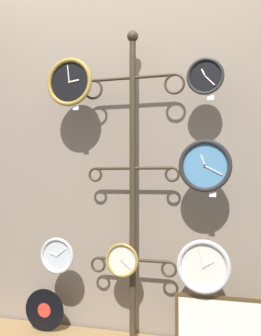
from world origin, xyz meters
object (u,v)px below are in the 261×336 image
object	(u,v)px
clock_top_right	(205,77)
clock_bottom_center	(122,260)
clock_middle_right	(205,166)
clock_bottom_right	(204,267)
clock_top_left	(70,82)
vinyl_record	(44,310)
picture_frame	(220,326)
clock_bottom_left	(57,256)
display_stand	(133,243)

from	to	relation	value
clock_top_right	clock_bottom_center	xyz separation A→B (m)	(-0.51, -0.01, -1.11)
clock_middle_right	clock_bottom_right	world-z (taller)	clock_middle_right
clock_top_right	clock_top_left	bearing A→B (deg)	-178.57
clock_top_left	vinyl_record	bearing A→B (deg)	160.32
vinyl_record	clock_top_left	bearing A→B (deg)	-19.68
clock_top_right	picture_frame	xyz separation A→B (m)	(0.07, -0.00, -1.46)
clock_bottom_left	vinyl_record	world-z (taller)	clock_bottom_left
vinyl_record	clock_middle_right	bearing A→B (deg)	-3.52
display_stand	clock_top_right	bearing A→B (deg)	-9.62
clock_middle_right	clock_bottom_right	size ratio (longest dim) A/B	1.00
clock_bottom_left	clock_bottom_right	world-z (taller)	clock_bottom_right
clock_top_left	clock_middle_right	world-z (taller)	clock_top_left
display_stand	picture_frame	bearing A→B (deg)	-8.65
clock_top_right	picture_frame	bearing A→B (deg)	-2.32
clock_bottom_left	clock_bottom_right	size ratio (longest dim) A/B	0.75
display_stand	vinyl_record	xyz separation A→B (m)	(-0.61, -0.03, -0.48)
clock_top_left	clock_middle_right	bearing A→B (deg)	0.66
display_stand	vinyl_record	size ratio (longest dim) A/B	7.25
display_stand	clock_top_right	size ratio (longest dim) A/B	9.16
clock_bottom_left	clock_bottom_right	xyz separation A→B (m)	(0.94, -0.01, -0.01)
vinyl_record	clock_top_right	bearing A→B (deg)	-2.90
clock_middle_right	clock_top_right	bearing A→B (deg)	75.24
display_stand	picture_frame	size ratio (longest dim) A/B	3.97
clock_bottom_center	vinyl_record	distance (m)	0.69
clock_bottom_right	picture_frame	world-z (taller)	clock_bottom_right
display_stand	clock_top_left	xyz separation A→B (m)	(-0.40, -0.10, 1.04)
clock_middle_right	clock_bottom_right	distance (m)	0.58
clock_top_left	clock_top_right	bearing A→B (deg)	1.43
clock_bottom_center	clock_bottom_left	bearing A→B (deg)	-177.63
clock_middle_right	clock_bottom_left	distance (m)	1.11
clock_top_left	clock_middle_right	size ratio (longest dim) A/B	1.01
clock_bottom_center	clock_bottom_right	size ratio (longest dim) A/B	0.68
clock_bottom_left	clock_bottom_center	size ratio (longest dim) A/B	1.10
clock_bottom_left	picture_frame	bearing A→B (deg)	1.31
vinyl_record	picture_frame	size ratio (longest dim) A/B	0.55
clock_top_right	vinyl_record	xyz separation A→B (m)	(-1.08, 0.05, -1.49)
clock_bottom_center	clock_top_right	bearing A→B (deg)	0.92
display_stand	clock_middle_right	size ratio (longest dim) A/B	6.55
clock_top_left	clock_bottom_left	distance (m)	1.13
clock_middle_right	clock_bottom_center	size ratio (longest dim) A/B	1.47
clock_top_right	clock_middle_right	xyz separation A→B (m)	(-0.00, -0.01, -0.53)
clock_middle_right	clock_top_left	bearing A→B (deg)	-179.34
clock_bottom_center	vinyl_record	size ratio (longest dim) A/B	0.75
clock_middle_right	clock_bottom_center	world-z (taller)	clock_middle_right
clock_top_left	clock_middle_right	xyz separation A→B (m)	(0.87, 0.01, -0.55)
clock_bottom_left	display_stand	bearing A→B (deg)	12.57
display_stand	clock_bottom_right	bearing A→B (deg)	-14.71
clock_bottom_right	clock_bottom_left	bearing A→B (deg)	179.12
clock_middle_right	clock_bottom_center	xyz separation A→B (m)	(-0.51, 0.00, -0.58)
display_stand	clock_bottom_right	world-z (taller)	display_stand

